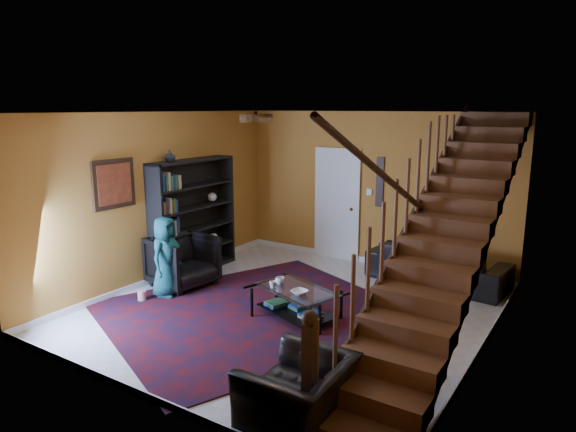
# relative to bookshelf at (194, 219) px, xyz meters

# --- Properties ---
(floor) EXTENTS (5.50, 5.50, 0.00)m
(floor) POSITION_rel_bookshelf_xyz_m (2.40, -0.60, -0.96)
(floor) COLOR beige
(floor) RESTS_ON ground
(room) EXTENTS (5.50, 5.50, 5.50)m
(room) POSITION_rel_bookshelf_xyz_m (1.07, 0.73, -0.91)
(room) COLOR #A96825
(room) RESTS_ON ground
(staircase) EXTENTS (0.95, 5.02, 3.18)m
(staircase) POSITION_rel_bookshelf_xyz_m (4.53, -0.60, 0.43)
(staircase) COLOR brown
(staircase) RESTS_ON floor
(bookshelf) EXTENTS (0.35, 1.80, 2.00)m
(bookshelf) POSITION_rel_bookshelf_xyz_m (0.00, 0.00, 0.00)
(bookshelf) COLOR black
(bookshelf) RESTS_ON floor
(door) EXTENTS (0.82, 0.05, 2.05)m
(door) POSITION_rel_bookshelf_xyz_m (1.70, 2.12, 0.06)
(door) COLOR silver
(door) RESTS_ON floor
(framed_picture) EXTENTS (0.04, 0.74, 0.74)m
(framed_picture) POSITION_rel_bookshelf_xyz_m (-0.17, -1.50, 0.79)
(framed_picture) COLOR maroon
(framed_picture) RESTS_ON room
(wall_hanging) EXTENTS (0.14, 0.03, 0.90)m
(wall_hanging) POSITION_rel_bookshelf_xyz_m (2.55, 2.13, 0.59)
(wall_hanging) COLOR black
(wall_hanging) RESTS_ON room
(ceiling_fixture) EXTENTS (0.40, 0.40, 0.10)m
(ceiling_fixture) POSITION_rel_bookshelf_xyz_m (2.40, -1.40, 1.78)
(ceiling_fixture) COLOR #3F2814
(ceiling_fixture) RESTS_ON room
(rug) EXTENTS (4.67, 4.92, 0.02)m
(rug) POSITION_rel_bookshelf_xyz_m (1.99, -0.96, -0.95)
(rug) COLOR #440C0F
(rug) RESTS_ON floor
(sofa) EXTENTS (2.32, 1.11, 0.65)m
(sofa) POSITION_rel_bookshelf_xyz_m (3.79, 1.70, -0.64)
(sofa) COLOR black
(sofa) RESTS_ON floor
(armchair_left) EXTENTS (1.05, 1.03, 0.85)m
(armchair_left) POSITION_rel_bookshelf_xyz_m (0.35, -0.67, -0.54)
(armchair_left) COLOR black
(armchair_left) RESTS_ON floor
(armchair_right) EXTENTS (0.87, 0.99, 0.63)m
(armchair_right) POSITION_rel_bookshelf_xyz_m (3.90, -2.85, -0.65)
(armchair_right) COLOR black
(armchair_right) RESTS_ON floor
(person_adult_a) EXTENTS (0.49, 0.33, 1.34)m
(person_adult_a) POSITION_rel_bookshelf_xyz_m (3.25, 1.75, -0.75)
(person_adult_a) COLOR black
(person_adult_a) RESTS_ON sofa
(person_adult_b) EXTENTS (0.64, 0.50, 1.32)m
(person_adult_b) POSITION_rel_bookshelf_xyz_m (3.33, 1.75, -0.76)
(person_adult_b) COLOR black
(person_adult_b) RESTS_ON sofa
(person_child) EXTENTS (0.53, 0.69, 1.26)m
(person_child) POSITION_rel_bookshelf_xyz_m (0.45, -1.13, -0.34)
(person_child) COLOR #164B56
(person_child) RESTS_ON armchair_left
(coffee_table) EXTENTS (1.30, 1.01, 0.43)m
(coffee_table) POSITION_rel_bookshelf_xyz_m (2.61, -0.80, -0.72)
(coffee_table) COLOR black
(coffee_table) RESTS_ON floor
(cup_a) EXTENTS (0.14, 0.14, 0.10)m
(cup_a) POSITION_rel_bookshelf_xyz_m (2.32, -0.77, -0.48)
(cup_a) COLOR #999999
(cup_a) RESTS_ON coffee_table
(cup_b) EXTENTS (0.12, 0.12, 0.09)m
(cup_b) POSITION_rel_bookshelf_xyz_m (2.32, -0.94, -0.48)
(cup_b) COLOR #999999
(cup_b) RESTS_ON coffee_table
(bowl) EXTENTS (0.26, 0.26, 0.05)m
(bowl) POSITION_rel_bookshelf_xyz_m (2.75, -0.94, -0.50)
(bowl) COLOR #999999
(bowl) RESTS_ON coffee_table
(vase) EXTENTS (0.18, 0.18, 0.19)m
(vase) POSITION_rel_bookshelf_xyz_m (-0.00, -0.50, 1.13)
(vase) COLOR #999999
(vase) RESTS_ON bookshelf
(popcorn_bucket) EXTENTS (0.15, 0.15, 0.14)m
(popcorn_bucket) POSITION_rel_bookshelf_xyz_m (0.30, -1.50, -0.87)
(popcorn_bucket) COLOR red
(popcorn_bucket) RESTS_ON rug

